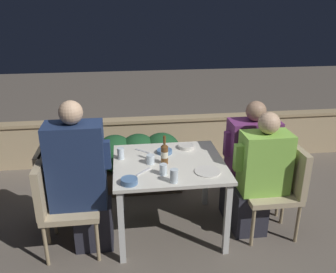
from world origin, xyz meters
name	(u,v)px	position (x,y,z in m)	size (l,w,h in m)	color
ground_plane	(169,229)	(0.00, 0.00, 0.00)	(16.00, 16.00, 0.00)	#665B51
parapet_wall	(154,139)	(0.00, 1.58, 0.31)	(9.00, 0.18, 0.61)	tan
dining_table	(169,171)	(0.00, 0.00, 0.63)	(0.99, 0.90, 0.72)	silver
planter_hedge	(139,159)	(-0.24, 0.83, 0.37)	(0.96, 0.47, 0.67)	brown
chair_left_near	(59,198)	(-0.96, -0.15, 0.51)	(0.48, 0.48, 0.86)	tan
person_navy_jumper	(81,179)	(-0.76, -0.15, 0.68)	(0.52, 0.26, 1.36)	#282833
chair_left_far	(59,182)	(-1.00, 0.13, 0.51)	(0.48, 0.48, 0.86)	tan
chair_right_near	(281,182)	(1.02, -0.13, 0.51)	(0.48, 0.48, 0.86)	tan
person_green_blouse	(260,176)	(0.81, -0.13, 0.59)	(0.50, 0.26, 1.19)	#282833
chair_right_far	(267,168)	(1.01, 0.16, 0.51)	(0.48, 0.48, 0.86)	tan
person_purple_stripe	(248,161)	(0.80, 0.16, 0.60)	(0.52, 0.26, 1.21)	#282833
beer_bottle	(164,153)	(-0.04, -0.03, 0.82)	(0.07, 0.07, 0.26)	brown
plate_0	(208,171)	(0.30, -0.24, 0.72)	(0.22, 0.22, 0.01)	silver
bowl_0	(186,146)	(0.21, 0.29, 0.74)	(0.15, 0.15, 0.03)	beige
bowl_1	(129,181)	(-0.36, -0.35, 0.74)	(0.14, 0.14, 0.05)	#4C709E
bowl_2	(164,151)	(-0.02, 0.20, 0.74)	(0.15, 0.15, 0.03)	#4C709E
glass_cup_0	(151,159)	(-0.17, -0.01, 0.76)	(0.07, 0.07, 0.08)	silver
glass_cup_1	(163,169)	(-0.08, -0.23, 0.77)	(0.06, 0.06, 0.09)	silver
glass_cup_2	(174,176)	(-0.01, -0.37, 0.77)	(0.07, 0.07, 0.11)	silver
glass_cup_3	(121,153)	(-0.43, 0.13, 0.77)	(0.06, 0.06, 0.11)	silver
fork_0	(143,151)	(-0.22, 0.27, 0.72)	(0.14, 0.13, 0.01)	silver
fork_1	(143,172)	(-0.24, -0.16, 0.72)	(0.13, 0.13, 0.01)	silver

